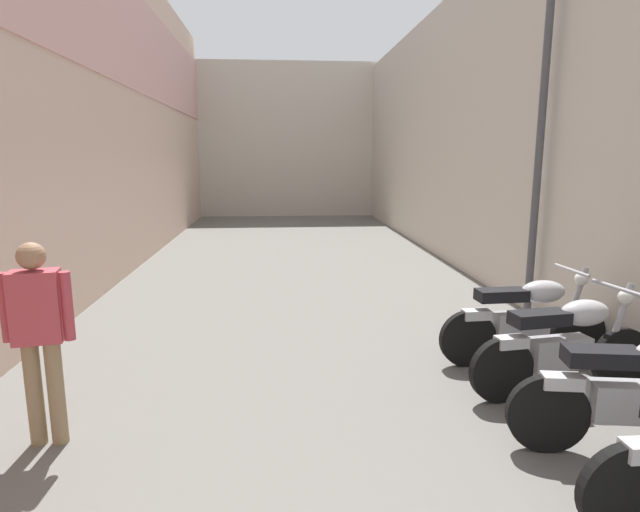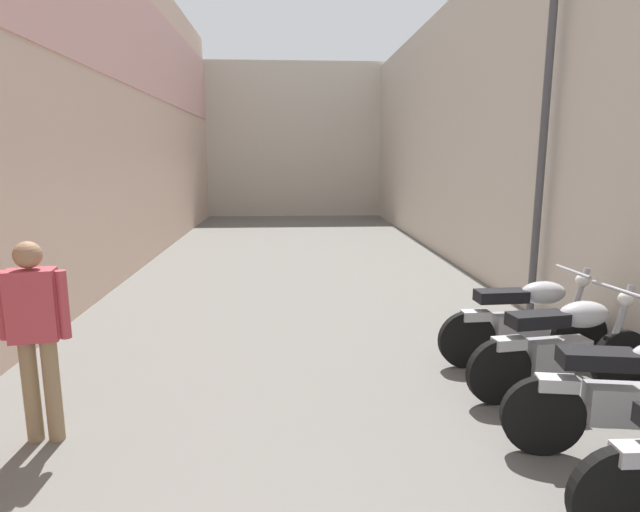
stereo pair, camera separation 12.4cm
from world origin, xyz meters
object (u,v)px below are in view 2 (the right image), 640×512
object	(u,v)px
motorcycle_seventh	(526,319)
street_lamp	(538,115)
motorcycle_sixth	(564,345)
pedestrian_further_down	(35,327)
motorcycle_fifth	(637,395)

from	to	relation	value
motorcycle_seventh	street_lamp	size ratio (longest dim) A/B	0.40
motorcycle_sixth	pedestrian_further_down	distance (m)	4.42
motorcycle_seventh	pedestrian_further_down	distance (m)	4.57
motorcycle_fifth	pedestrian_further_down	size ratio (longest dim) A/B	1.17
street_lamp	motorcycle_fifth	bearing A→B (deg)	-101.94
motorcycle_fifth	street_lamp	bearing A→B (deg)	78.06
pedestrian_further_down	motorcycle_fifth	bearing A→B (deg)	-6.89
street_lamp	motorcycle_seventh	bearing A→B (deg)	-114.54
motorcycle_seventh	pedestrian_further_down	xyz separation A→B (m)	(-4.38, -1.24, 0.42)
motorcycle_fifth	pedestrian_further_down	distance (m)	4.43
motorcycle_fifth	pedestrian_further_down	world-z (taller)	pedestrian_further_down
motorcycle_fifth	motorcycle_seventh	distance (m)	1.77
motorcycle_fifth	motorcycle_sixth	size ratio (longest dim) A/B	1.00
motorcycle_fifth	motorcycle_seventh	size ratio (longest dim) A/B	0.99
pedestrian_further_down	street_lamp	size ratio (longest dim) A/B	0.34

